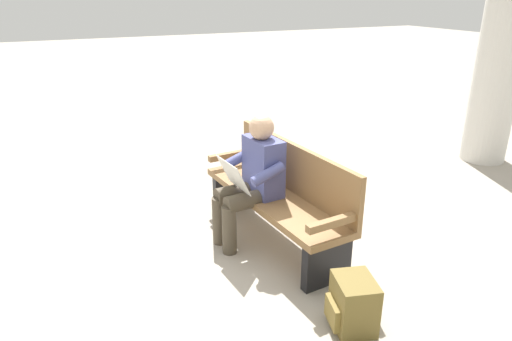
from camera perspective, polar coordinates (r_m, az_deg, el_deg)
name	(u,v)px	position (r m, az deg, el deg)	size (l,w,h in m)	color
ground_plane	(273,239)	(4.37, 2.05, -8.46)	(40.00, 40.00, 0.00)	#A89E8E
bench_near	(280,193)	(4.19, 2.96, -2.77)	(1.83, 0.62, 0.90)	olive
person_seated	(252,177)	(4.09, -0.46, -0.80)	(0.59, 0.59, 1.18)	#474C84
backpack	(353,304)	(3.34, 11.83, -15.79)	(0.38, 0.36, 0.38)	brown
support_pillar	(507,20)	(6.73, 28.54, 15.96)	(0.57, 0.57, 3.64)	silver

